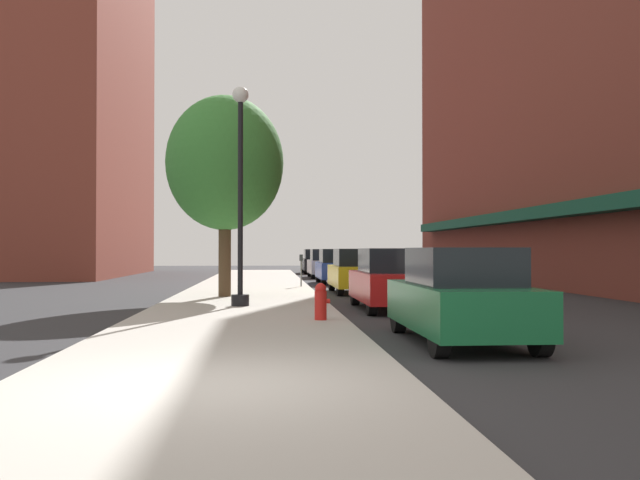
{
  "coord_description": "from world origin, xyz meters",
  "views": [
    {
      "loc": [
        0.65,
        -7.79,
        1.62
      ],
      "look_at": [
        2.93,
        21.86,
        2.04
      ],
      "focal_mm": 38.82,
      "sensor_mm": 36.0,
      "label": 1
    }
  ],
  "objects_px": {
    "fire_hydrant": "(321,301)",
    "car_silver": "(325,264)",
    "lamppost": "(240,191)",
    "tree_near": "(225,164)",
    "car_yellow": "(356,271)",
    "car_red": "(392,280)",
    "car_green": "(461,297)",
    "parking_meter_near": "(301,266)",
    "car_blue": "(337,267)",
    "car_black": "(316,262)"
  },
  "relations": [
    {
      "from": "car_yellow",
      "to": "car_black",
      "type": "xyz_separation_m",
      "value": [
        0.0,
        21.61,
        0.0
      ]
    },
    {
      "from": "car_blue",
      "to": "fire_hydrant",
      "type": "bearing_deg",
      "value": -96.33
    },
    {
      "from": "car_red",
      "to": "car_yellow",
      "type": "height_order",
      "value": "same"
    },
    {
      "from": "car_yellow",
      "to": "car_red",
      "type": "bearing_deg",
      "value": -90.14
    },
    {
      "from": "car_yellow",
      "to": "tree_near",
      "type": "bearing_deg",
      "value": -145.08
    },
    {
      "from": "car_green",
      "to": "car_red",
      "type": "bearing_deg",
      "value": 91.76
    },
    {
      "from": "car_green",
      "to": "car_silver",
      "type": "height_order",
      "value": "same"
    },
    {
      "from": "fire_hydrant",
      "to": "car_silver",
      "type": "xyz_separation_m",
      "value": [
        2.2,
        25.27,
        0.29
      ]
    },
    {
      "from": "car_yellow",
      "to": "car_blue",
      "type": "distance_m",
      "value": 7.23
    },
    {
      "from": "car_red",
      "to": "car_silver",
      "type": "height_order",
      "value": "same"
    },
    {
      "from": "parking_meter_near",
      "to": "car_black",
      "type": "relative_size",
      "value": 0.3
    },
    {
      "from": "tree_near",
      "to": "car_red",
      "type": "xyz_separation_m",
      "value": [
        4.71,
        -4.0,
        -3.6
      ]
    },
    {
      "from": "car_red",
      "to": "car_yellow",
      "type": "xyz_separation_m",
      "value": [
        0.0,
        7.3,
        0.0
      ]
    },
    {
      "from": "car_green",
      "to": "parking_meter_near",
      "type": "bearing_deg",
      "value": 98.48
    },
    {
      "from": "fire_hydrant",
      "to": "car_black",
      "type": "bearing_deg",
      "value": 86.14
    },
    {
      "from": "car_blue",
      "to": "car_red",
      "type": "bearing_deg",
      "value": -89.44
    },
    {
      "from": "lamppost",
      "to": "tree_near",
      "type": "relative_size",
      "value": 0.91
    },
    {
      "from": "parking_meter_near",
      "to": "car_blue",
      "type": "height_order",
      "value": "car_blue"
    },
    {
      "from": "fire_hydrant",
      "to": "lamppost",
      "type": "bearing_deg",
      "value": 115.86
    },
    {
      "from": "lamppost",
      "to": "fire_hydrant",
      "type": "height_order",
      "value": "lamppost"
    },
    {
      "from": "parking_meter_near",
      "to": "car_black",
      "type": "height_order",
      "value": "car_black"
    },
    {
      "from": "fire_hydrant",
      "to": "car_green",
      "type": "distance_m",
      "value": 3.76
    },
    {
      "from": "fire_hydrant",
      "to": "car_red",
      "type": "bearing_deg",
      "value": 58.77
    },
    {
      "from": "lamppost",
      "to": "car_red",
      "type": "xyz_separation_m",
      "value": [
        4.06,
        -0.23,
        -2.39
      ]
    },
    {
      "from": "fire_hydrant",
      "to": "car_blue",
      "type": "xyz_separation_m",
      "value": [
        2.2,
        18.16,
        0.29
      ]
    },
    {
      "from": "fire_hydrant",
      "to": "parking_meter_near",
      "type": "height_order",
      "value": "parking_meter_near"
    },
    {
      "from": "fire_hydrant",
      "to": "car_silver",
      "type": "distance_m",
      "value": 25.36
    },
    {
      "from": "parking_meter_near",
      "to": "car_red",
      "type": "bearing_deg",
      "value": -78.85
    },
    {
      "from": "fire_hydrant",
      "to": "tree_near",
      "type": "height_order",
      "value": "tree_near"
    },
    {
      "from": "parking_meter_near",
      "to": "car_red",
      "type": "distance_m",
      "value": 10.09
    },
    {
      "from": "car_black",
      "to": "car_silver",
      "type": "bearing_deg",
      "value": -91.7
    },
    {
      "from": "fire_hydrant",
      "to": "car_yellow",
      "type": "bearing_deg",
      "value": 78.63
    },
    {
      "from": "car_yellow",
      "to": "car_blue",
      "type": "xyz_separation_m",
      "value": [
        0.0,
        7.23,
        0.0
      ]
    },
    {
      "from": "car_green",
      "to": "tree_near",
      "type": "bearing_deg",
      "value": 115.57
    },
    {
      "from": "lamppost",
      "to": "car_yellow",
      "type": "bearing_deg",
      "value": 60.14
    },
    {
      "from": "fire_hydrant",
      "to": "car_black",
      "type": "xyz_separation_m",
      "value": [
        2.2,
        32.54,
        0.29
      ]
    },
    {
      "from": "lamppost",
      "to": "car_black",
      "type": "height_order",
      "value": "lamppost"
    },
    {
      "from": "car_blue",
      "to": "lamppost",
      "type": "bearing_deg",
      "value": -105.29
    },
    {
      "from": "car_blue",
      "to": "car_silver",
      "type": "height_order",
      "value": "same"
    },
    {
      "from": "tree_near",
      "to": "car_black",
      "type": "relative_size",
      "value": 1.51
    },
    {
      "from": "fire_hydrant",
      "to": "car_blue",
      "type": "bearing_deg",
      "value": 83.1
    },
    {
      "from": "fire_hydrant",
      "to": "car_silver",
      "type": "relative_size",
      "value": 0.18
    },
    {
      "from": "tree_near",
      "to": "car_blue",
      "type": "distance_m",
      "value": 12.09
    },
    {
      "from": "parking_meter_near",
      "to": "lamppost",
      "type": "bearing_deg",
      "value": -102.33
    },
    {
      "from": "fire_hydrant",
      "to": "parking_meter_near",
      "type": "distance_m",
      "value": 13.53
    },
    {
      "from": "tree_near",
      "to": "car_green",
      "type": "relative_size",
      "value": 1.51
    },
    {
      "from": "car_red",
      "to": "car_silver",
      "type": "relative_size",
      "value": 1.0
    },
    {
      "from": "tree_near",
      "to": "car_red",
      "type": "height_order",
      "value": "tree_near"
    },
    {
      "from": "lamppost",
      "to": "parking_meter_near",
      "type": "bearing_deg",
      "value": 77.67
    },
    {
      "from": "fire_hydrant",
      "to": "tree_near",
      "type": "relative_size",
      "value": 0.12
    }
  ]
}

